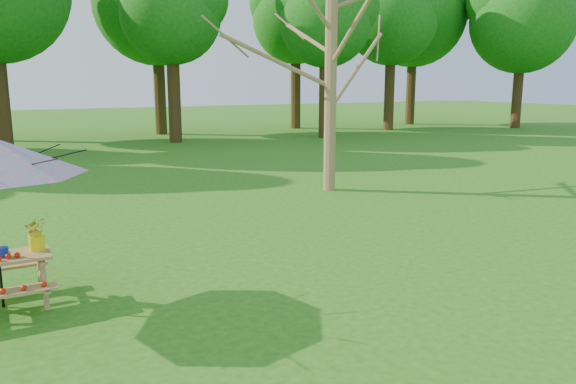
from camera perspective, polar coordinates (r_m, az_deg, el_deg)
ground at (r=6.34m, az=24.18°, el=-16.39°), size 120.00×120.00×0.00m
picnic_table at (r=8.05m, az=-27.12°, el=-8.21°), size 1.20×1.32×0.67m
flower_bucket at (r=7.98m, az=-24.23°, el=-3.82°), size 0.27×0.23×0.44m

